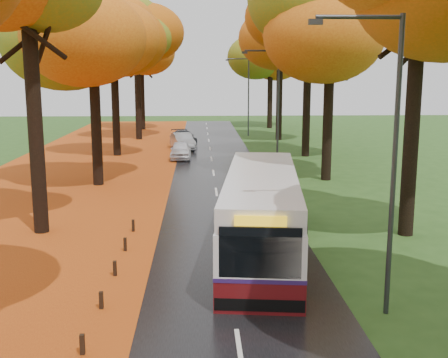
{
  "coord_description": "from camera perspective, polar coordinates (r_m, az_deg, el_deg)",
  "views": [
    {
      "loc": [
        -0.91,
        -6.32,
        6.54
      ],
      "look_at": [
        0.0,
        14.36,
        2.6
      ],
      "focal_mm": 45.0,
      "sensor_mm": 36.0,
      "label": 1
    }
  ],
  "objects": [
    {
      "name": "road",
      "position": [
        32.01,
        -0.84,
        -0.98
      ],
      "size": [
        6.5,
        90.0,
        0.04
      ],
      "primitive_type": "cube",
      "color": "black",
      "rests_on": "ground"
    },
    {
      "name": "centre_line",
      "position": [
        32.0,
        -0.84,
        -0.94
      ],
      "size": [
        0.12,
        90.0,
        0.01
      ],
      "primitive_type": "cube",
      "color": "silver",
      "rests_on": "road"
    },
    {
      "name": "leaf_verge",
      "position": [
        33.0,
        -16.66,
        -1.09
      ],
      "size": [
        12.0,
        90.0,
        0.02
      ],
      "primitive_type": "cube",
      "color": "#902E0D",
      "rests_on": "ground"
    },
    {
      "name": "leaf_drift",
      "position": [
        32.06,
        -6.3,
        -0.98
      ],
      "size": [
        0.9,
        90.0,
        0.01
      ],
      "primitive_type": "cube",
      "color": "#BC5413",
      "rests_on": "road"
    },
    {
      "name": "trees_left",
      "position": [
        34.1,
        -13.62,
        15.52
      ],
      "size": [
        9.2,
        74.0,
        13.88
      ],
      "color": "black",
      "rests_on": "ground"
    },
    {
      "name": "trees_right",
      "position": [
        34.36,
        11.57,
        15.83
      ],
      "size": [
        9.3,
        74.2,
        13.96
      ],
      "color": "black",
      "rests_on": "ground"
    },
    {
      "name": "streetlamp_near",
      "position": [
        15.24,
        16.12,
        3.46
      ],
      "size": [
        2.45,
        0.18,
        8.0
      ],
      "color": "#333538",
      "rests_on": "ground"
    },
    {
      "name": "streetlamp_mid",
      "position": [
        36.69,
        5.13,
        7.88
      ],
      "size": [
        2.45,
        0.18,
        8.0
      ],
      "color": "#333538",
      "rests_on": "ground"
    },
    {
      "name": "streetlamp_far",
      "position": [
        58.55,
        2.26,
        8.98
      ],
      "size": [
        2.45,
        0.18,
        8.0
      ],
      "color": "#333538",
      "rests_on": "ground"
    },
    {
      "name": "bus",
      "position": [
        20.47,
        3.83,
        -3.3
      ],
      "size": [
        3.82,
        11.33,
        2.92
      ],
      "rotation": [
        0.0,
        0.0,
        -0.12
      ],
      "color": "#540D10",
      "rests_on": "road"
    },
    {
      "name": "car_white",
      "position": [
        42.98,
        -4.43,
        2.93
      ],
      "size": [
        1.54,
        3.84,
        1.31
      ],
      "primitive_type": "imported",
      "rotation": [
        0.0,
        0.0,
        -0.0
      ],
      "color": "silver",
      "rests_on": "road"
    },
    {
      "name": "car_silver",
      "position": [
        48.23,
        -4.23,
        3.84
      ],
      "size": [
        2.45,
        4.48,
        1.4
      ],
      "primitive_type": "imported",
      "rotation": [
        0.0,
        0.0,
        0.24
      ],
      "color": "gray",
      "rests_on": "road"
    },
    {
      "name": "car_dark",
      "position": [
        52.04,
        -4.11,
        4.26
      ],
      "size": [
        2.76,
        4.54,
        1.23
      ],
      "primitive_type": "imported",
      "rotation": [
        0.0,
        0.0,
        0.26
      ],
      "color": "black",
      "rests_on": "road"
    }
  ]
}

